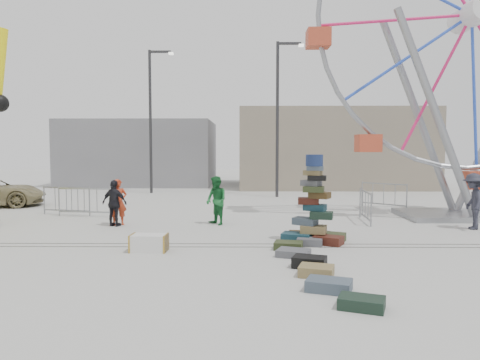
{
  "coord_description": "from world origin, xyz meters",
  "views": [
    {
      "loc": [
        1.33,
        -11.38,
        2.59
      ],
      "look_at": [
        1.19,
        1.67,
        1.67
      ],
      "focal_mm": 35.0,
      "sensor_mm": 36.0,
      "label": 1
    }
  ],
  "objects_px": {
    "pedestrian_grey": "(473,201)",
    "steamer_trunk": "(149,243)",
    "lamp_post_left": "(152,114)",
    "suitcase_tower": "(314,218)",
    "pedestrian_green": "(216,200)",
    "barricade_dummy_b": "(66,201)",
    "lamp_post_right": "(279,111)",
    "barricade_wheel_front": "(365,206)",
    "ferris_wheel": "(471,42)",
    "pedestrian_red": "(118,202)",
    "pedestrian_black": "(115,203)",
    "barricade_dummy_c": "(84,202)",
    "barricade_wheel_back": "(384,195)"
  },
  "relations": [
    {
      "from": "pedestrian_grey",
      "to": "steamer_trunk",
      "type": "bearing_deg",
      "value": -58.87
    },
    {
      "from": "lamp_post_left",
      "to": "suitcase_tower",
      "type": "distance_m",
      "value": 15.91
    },
    {
      "from": "pedestrian_green",
      "to": "barricade_dummy_b",
      "type": "bearing_deg",
      "value": -148.1
    },
    {
      "from": "lamp_post_right",
      "to": "barricade_wheel_front",
      "type": "distance_m",
      "value": 9.41
    },
    {
      "from": "ferris_wheel",
      "to": "pedestrian_red",
      "type": "xyz_separation_m",
      "value": [
        -12.35,
        -1.8,
        -5.63
      ]
    },
    {
      "from": "suitcase_tower",
      "to": "pedestrian_black",
      "type": "bearing_deg",
      "value": 178.88
    },
    {
      "from": "steamer_trunk",
      "to": "pedestrian_green",
      "type": "bearing_deg",
      "value": 73.64
    },
    {
      "from": "lamp_post_right",
      "to": "suitcase_tower",
      "type": "bearing_deg",
      "value": -89.45
    },
    {
      "from": "ferris_wheel",
      "to": "barricade_dummy_c",
      "type": "relative_size",
      "value": 6.49
    },
    {
      "from": "steamer_trunk",
      "to": "pedestrian_red",
      "type": "distance_m",
      "value": 4.38
    },
    {
      "from": "barricade_wheel_front",
      "to": "pedestrian_green",
      "type": "height_order",
      "value": "pedestrian_green"
    },
    {
      "from": "barricade_dummy_c",
      "to": "pedestrian_grey",
      "type": "distance_m",
      "value": 13.46
    },
    {
      "from": "barricade_dummy_b",
      "to": "pedestrian_black",
      "type": "distance_m",
      "value": 3.58
    },
    {
      "from": "pedestrian_red",
      "to": "barricade_wheel_front",
      "type": "bearing_deg",
      "value": -22.01
    },
    {
      "from": "lamp_post_left",
      "to": "steamer_trunk",
      "type": "bearing_deg",
      "value": -79.2
    },
    {
      "from": "pedestrian_red",
      "to": "pedestrian_green",
      "type": "relative_size",
      "value": 0.94
    },
    {
      "from": "suitcase_tower",
      "to": "pedestrian_red",
      "type": "relative_size",
      "value": 1.56
    },
    {
      "from": "steamer_trunk",
      "to": "pedestrian_green",
      "type": "xyz_separation_m",
      "value": [
        1.43,
        4.04,
        0.61
      ]
    },
    {
      "from": "lamp_post_left",
      "to": "barricade_dummy_b",
      "type": "bearing_deg",
      "value": -100.36
    },
    {
      "from": "barricade_wheel_front",
      "to": "pedestrian_green",
      "type": "xyz_separation_m",
      "value": [
        -5.14,
        -0.66,
        0.27
      ]
    },
    {
      "from": "steamer_trunk",
      "to": "barricade_wheel_front",
      "type": "distance_m",
      "value": 8.09
    },
    {
      "from": "suitcase_tower",
      "to": "ferris_wheel",
      "type": "xyz_separation_m",
      "value": [
        6.26,
        4.55,
        5.73
      ]
    },
    {
      "from": "lamp_post_left",
      "to": "pedestrian_grey",
      "type": "distance_m",
      "value": 17.41
    },
    {
      "from": "suitcase_tower",
      "to": "pedestrian_green",
      "type": "xyz_separation_m",
      "value": [
        -2.84,
        2.84,
        0.15
      ]
    },
    {
      "from": "lamp_post_right",
      "to": "suitcase_tower",
      "type": "xyz_separation_m",
      "value": [
        0.11,
        -11.71,
        -3.81
      ]
    },
    {
      "from": "lamp_post_right",
      "to": "barricade_wheel_front",
      "type": "relative_size",
      "value": 4.0
    },
    {
      "from": "barricade_dummy_b",
      "to": "barricade_wheel_back",
      "type": "height_order",
      "value": "same"
    },
    {
      "from": "barricade_wheel_back",
      "to": "pedestrian_black",
      "type": "distance_m",
      "value": 11.18
    },
    {
      "from": "suitcase_tower",
      "to": "barricade_wheel_front",
      "type": "height_order",
      "value": "suitcase_tower"
    },
    {
      "from": "lamp_post_left",
      "to": "pedestrian_red",
      "type": "height_order",
      "value": "lamp_post_left"
    },
    {
      "from": "pedestrian_grey",
      "to": "barricade_dummy_b",
      "type": "bearing_deg",
      "value": -89.45
    },
    {
      "from": "ferris_wheel",
      "to": "barricade_wheel_front",
      "type": "distance_m",
      "value": 7.13
    },
    {
      "from": "lamp_post_left",
      "to": "barricade_wheel_back",
      "type": "relative_size",
      "value": 4.0
    },
    {
      "from": "suitcase_tower",
      "to": "pedestrian_grey",
      "type": "distance_m",
      "value": 5.72
    },
    {
      "from": "pedestrian_green",
      "to": "pedestrian_black",
      "type": "height_order",
      "value": "pedestrian_green"
    },
    {
      "from": "lamp_post_right",
      "to": "pedestrian_grey",
      "type": "distance_m",
      "value": 11.64
    },
    {
      "from": "lamp_post_right",
      "to": "pedestrian_grey",
      "type": "height_order",
      "value": "lamp_post_right"
    },
    {
      "from": "ferris_wheel",
      "to": "pedestrian_red",
      "type": "distance_m",
      "value": 13.69
    },
    {
      "from": "steamer_trunk",
      "to": "pedestrian_grey",
      "type": "distance_m",
      "value": 10.16
    },
    {
      "from": "lamp_post_right",
      "to": "pedestrian_green",
      "type": "distance_m",
      "value": 9.97
    },
    {
      "from": "barricade_dummy_c",
      "to": "pedestrian_black",
      "type": "distance_m",
      "value": 2.74
    },
    {
      "from": "lamp_post_left",
      "to": "steamer_trunk",
      "type": "distance_m",
      "value": 15.76
    },
    {
      "from": "barricade_wheel_back",
      "to": "pedestrian_green",
      "type": "xyz_separation_m",
      "value": [
        -6.85,
        -4.29,
        0.27
      ]
    },
    {
      "from": "steamer_trunk",
      "to": "barricade_wheel_back",
      "type": "bearing_deg",
      "value": 48.3
    },
    {
      "from": "steamer_trunk",
      "to": "barricade_dummy_c",
      "type": "distance_m",
      "value": 6.85
    },
    {
      "from": "barricade_wheel_back",
      "to": "pedestrian_black",
      "type": "bearing_deg",
      "value": -114.1
    },
    {
      "from": "lamp_post_right",
      "to": "lamp_post_left",
      "type": "xyz_separation_m",
      "value": [
        -7.0,
        2.0,
        0.0
      ]
    },
    {
      "from": "pedestrian_black",
      "to": "barricade_wheel_back",
      "type": "bearing_deg",
      "value": -137.81
    },
    {
      "from": "steamer_trunk",
      "to": "barricade_dummy_b",
      "type": "relative_size",
      "value": 0.45
    },
    {
      "from": "pedestrian_green",
      "to": "pedestrian_black",
      "type": "relative_size",
      "value": 1.07
    }
  ]
}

